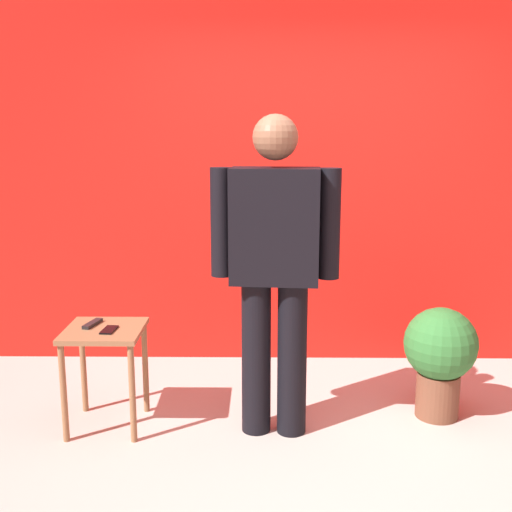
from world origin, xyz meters
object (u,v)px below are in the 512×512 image
Objects in this scene: standing_person at (275,261)px; cell_phone at (109,330)px; side_table at (105,347)px; tv_remote at (93,324)px; potted_plant at (440,353)px.

cell_phone is at bearing 179.52° from standing_person.
side_table is 0.16m from tv_remote.
standing_person reaches higher than potted_plant.
tv_remote is (-0.12, 0.10, 0.01)m from cell_phone.
side_table is at bearing -19.70° from tv_remote.
potted_plant is at bearing 16.63° from tv_remote.
cell_phone reaches higher than side_table.
cell_phone is (0.04, -0.04, 0.12)m from side_table.
cell_phone is 0.21× the size of potted_plant.
potted_plant is (1.99, 0.15, -0.08)m from side_table.
standing_person is at bearing 8.46° from tv_remote.
standing_person is 1.03m from cell_phone.
tv_remote is (-0.08, 0.05, 0.13)m from side_table.
standing_person is 1.19m from potted_plant.
tv_remote is 0.25× the size of potted_plant.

